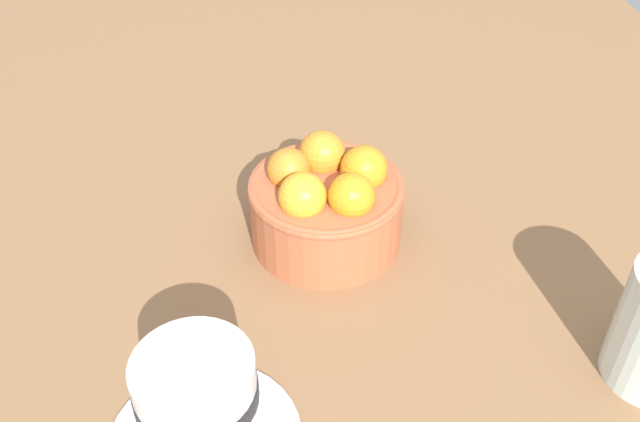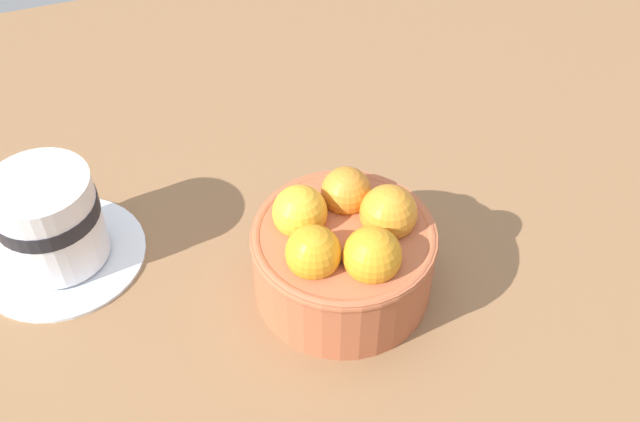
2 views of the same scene
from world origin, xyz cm
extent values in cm
cube|color=brown|center=(0.00, 0.00, -1.80)|extent=(125.70, 105.15, 3.61)
cylinder|color=#AD5938|center=(0.00, 0.00, 3.16)|extent=(13.69, 13.69, 6.31)
torus|color=#AD5938|center=(0.00, 0.00, 5.91)|extent=(13.89, 13.89, 1.00)
sphere|color=orange|center=(0.75, -3.40, 7.11)|extent=(4.20, 4.20, 4.20)
sphere|color=orange|center=(3.47, -0.34, 7.11)|extent=(4.30, 4.30, 4.30)
sphere|color=orange|center=(1.39, 3.20, 7.11)|extent=(3.83, 3.83, 3.83)
sphere|color=gold|center=(-2.61, 2.31, 7.11)|extent=(4.11, 4.11, 4.11)
sphere|color=orange|center=(-3.01, -1.77, 7.11)|extent=(4.01, 4.01, 4.01)
cylinder|color=white|center=(-20.39, 10.73, 4.51)|extent=(7.91, 7.91, 7.81)
cylinder|color=black|center=(-20.39, 10.73, 5.59)|extent=(8.07, 8.07, 1.41)
camera|label=1|loc=(-48.69, 5.76, 42.86)|focal=39.32mm
camera|label=2|loc=(-14.14, -33.90, 45.60)|focal=41.38mm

